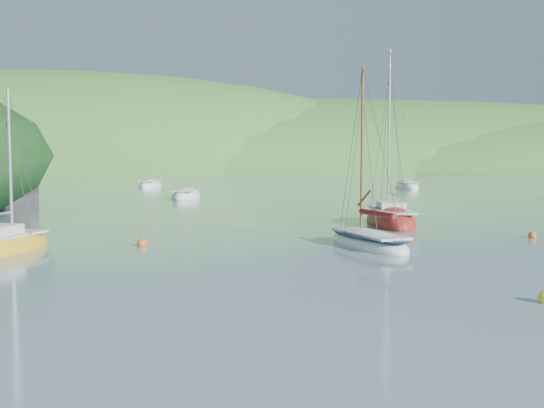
{
  "coord_description": "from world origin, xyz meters",
  "views": [
    {
      "loc": [
        -2.46,
        -17.76,
        3.73
      ],
      "look_at": [
        -1.66,
        8.0,
        1.84
      ],
      "focal_mm": 40.0,
      "sensor_mm": 36.0,
      "label": 1
    }
  ],
  "objects_px": {
    "daysailer_white": "(369,242)",
    "distant_sloop_b": "(407,187)",
    "sloop_red": "(390,221)",
    "sailboat_yellow": "(2,247)",
    "distant_sloop_a": "(186,197)",
    "distant_sloop_c": "(150,186)"
  },
  "relations": [
    {
      "from": "sloop_red",
      "to": "distant_sloop_a",
      "type": "height_order",
      "value": "sloop_red"
    },
    {
      "from": "sailboat_yellow",
      "to": "distant_sloop_a",
      "type": "xyz_separation_m",
      "value": [
        3.76,
        33.56,
        -0.0
      ]
    },
    {
      "from": "distant_sloop_a",
      "to": "distant_sloop_c",
      "type": "height_order",
      "value": "distant_sloop_c"
    },
    {
      "from": "sailboat_yellow",
      "to": "distant_sloop_b",
      "type": "xyz_separation_m",
      "value": [
        30.05,
        52.75,
        0.01
      ]
    },
    {
      "from": "distant_sloop_a",
      "to": "daysailer_white",
      "type": "bearing_deg",
      "value": -66.7
    },
    {
      "from": "daysailer_white",
      "to": "sloop_red",
      "type": "relative_size",
      "value": 0.76
    },
    {
      "from": "sailboat_yellow",
      "to": "daysailer_white",
      "type": "bearing_deg",
      "value": 17.77
    },
    {
      "from": "sloop_red",
      "to": "distant_sloop_a",
      "type": "xyz_separation_m",
      "value": [
        -14.35,
        23.79,
        -0.04
      ]
    },
    {
      "from": "sloop_red",
      "to": "distant_sloop_c",
      "type": "distance_m",
      "value": 52.8
    },
    {
      "from": "daysailer_white",
      "to": "distant_sloop_b",
      "type": "xyz_separation_m",
      "value": [
        14.9,
        51.85,
        -0.02
      ]
    },
    {
      "from": "sloop_red",
      "to": "distant_sloop_b",
      "type": "relative_size",
      "value": 1.03
    },
    {
      "from": "distant_sloop_c",
      "to": "sailboat_yellow",
      "type": "bearing_deg",
      "value": -82.13
    },
    {
      "from": "distant_sloop_b",
      "to": "distant_sloop_c",
      "type": "bearing_deg",
      "value": 174.95
    },
    {
      "from": "sailboat_yellow",
      "to": "distant_sloop_a",
      "type": "height_order",
      "value": "distant_sloop_a"
    },
    {
      "from": "sailboat_yellow",
      "to": "sloop_red",
      "type": "bearing_deg",
      "value": 42.72
    },
    {
      "from": "daysailer_white",
      "to": "distant_sloop_b",
      "type": "relative_size",
      "value": 0.77
    },
    {
      "from": "distant_sloop_c",
      "to": "sloop_red",
      "type": "bearing_deg",
      "value": -61.38
    },
    {
      "from": "distant_sloop_a",
      "to": "distant_sloop_b",
      "type": "distance_m",
      "value": 32.54
    },
    {
      "from": "distant_sloop_a",
      "to": "distant_sloop_b",
      "type": "xyz_separation_m",
      "value": [
        26.29,
        19.18,
        0.01
      ]
    },
    {
      "from": "sloop_red",
      "to": "sailboat_yellow",
      "type": "relative_size",
      "value": 1.51
    },
    {
      "from": "sloop_red",
      "to": "distant_sloop_b",
      "type": "distance_m",
      "value": 44.6
    },
    {
      "from": "distant_sloop_a",
      "to": "distant_sloop_c",
      "type": "bearing_deg",
      "value": 111.3
    }
  ]
}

